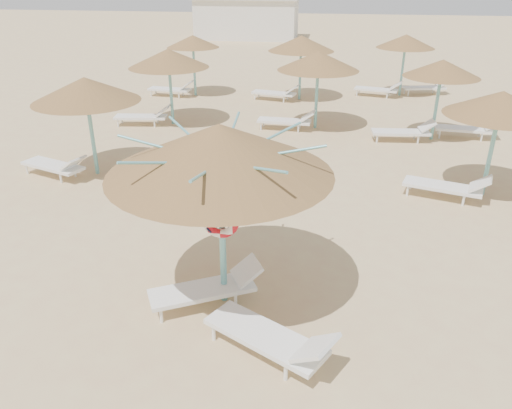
# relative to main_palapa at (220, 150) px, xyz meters

# --- Properties ---
(ground) EXTENTS (120.00, 120.00, 0.00)m
(ground) POSITION_rel_main_palapa_xyz_m (0.36, 0.30, -2.80)
(ground) COLOR tan
(ground) RESTS_ON ground
(main_palapa) EXTENTS (3.58, 3.58, 3.21)m
(main_palapa) POSITION_rel_main_palapa_xyz_m (0.00, 0.00, 0.00)
(main_palapa) COLOR #68B1B5
(main_palapa) RESTS_ON ground
(lounger_main_a) EXTENTS (1.99, 1.43, 0.71)m
(lounger_main_a) POSITION_rel_main_palapa_xyz_m (-0.22, -0.15, -2.46)
(lounger_main_a) COLOR white
(lounger_main_a) RESTS_ON ground
(lounger_main_b) EXTENTS (2.12, 1.55, 0.76)m
(lounger_main_b) POSITION_rel_main_palapa_xyz_m (1.02, -1.31, -2.43)
(lounger_main_b) COLOR white
(lounger_main_b) RESTS_ON ground
(palapa_field) EXTENTS (14.25, 13.87, 2.72)m
(palapa_field) POSITION_rel_main_palapa_xyz_m (0.11, 10.78, -0.48)
(palapa_field) COLOR #68B1B5
(palapa_field) RESTS_ON ground
(service_hut) EXTENTS (8.40, 4.40, 3.25)m
(service_hut) POSITION_rel_main_palapa_xyz_m (-5.64, 35.30, -1.15)
(service_hut) COLOR silver
(service_hut) RESTS_ON ground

